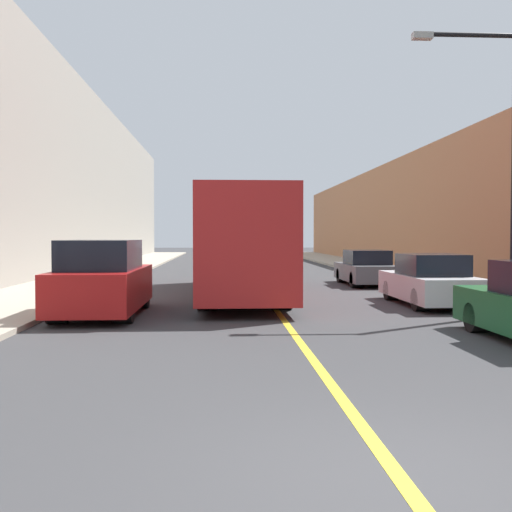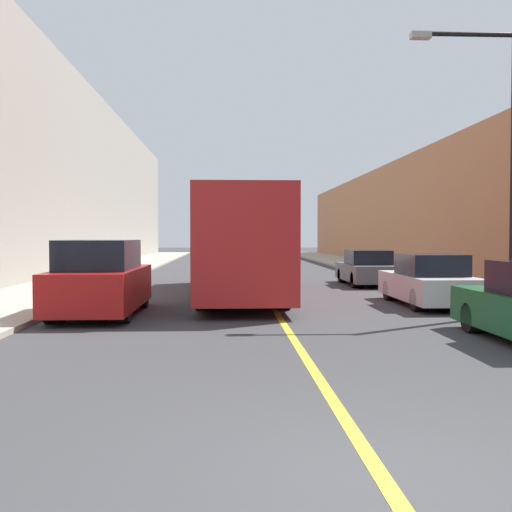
{
  "view_description": "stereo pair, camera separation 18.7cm",
  "coord_description": "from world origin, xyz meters",
  "px_view_note": "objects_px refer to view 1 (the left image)",
  "views": [
    {
      "loc": [
        -1.47,
        -4.68,
        2.01
      ],
      "look_at": [
        -0.29,
        16.2,
        1.32
      ],
      "focal_mm": 42.0,
      "sensor_mm": 36.0,
      "label": 1
    },
    {
      "loc": [
        -1.28,
        -4.69,
        2.01
      ],
      "look_at": [
        -0.29,
        16.2,
        1.32
      ],
      "focal_mm": 42.0,
      "sensor_mm": 36.0,
      "label": 2
    }
  ],
  "objects_px": {
    "car_right_far": "(366,269)",
    "street_lamp_right": "(505,150)",
    "bus": "(240,243)",
    "car_right_mid": "(430,282)",
    "parked_suv_left": "(102,281)"
  },
  "relations": [
    {
      "from": "car_right_far",
      "to": "street_lamp_right",
      "type": "distance_m",
      "value": 10.09
    },
    {
      "from": "car_right_mid",
      "to": "car_right_far",
      "type": "distance_m",
      "value": 7.25
    },
    {
      "from": "bus",
      "to": "street_lamp_right",
      "type": "height_order",
      "value": "street_lamp_right"
    },
    {
      "from": "street_lamp_right",
      "to": "car_right_mid",
      "type": "bearing_deg",
      "value": 119.48
    },
    {
      "from": "car_right_mid",
      "to": "street_lamp_right",
      "type": "height_order",
      "value": "street_lamp_right"
    },
    {
      "from": "parked_suv_left",
      "to": "car_right_mid",
      "type": "distance_m",
      "value": 9.21
    },
    {
      "from": "bus",
      "to": "street_lamp_right",
      "type": "distance_m",
      "value": 8.76
    },
    {
      "from": "car_right_far",
      "to": "street_lamp_right",
      "type": "bearing_deg",
      "value": -82.11
    },
    {
      "from": "parked_suv_left",
      "to": "car_right_far",
      "type": "height_order",
      "value": "parked_suv_left"
    },
    {
      "from": "parked_suv_left",
      "to": "car_right_far",
      "type": "relative_size",
      "value": 1.09
    },
    {
      "from": "bus",
      "to": "street_lamp_right",
      "type": "xyz_separation_m",
      "value": [
        6.59,
        -5.23,
        2.42
      ]
    },
    {
      "from": "car_right_far",
      "to": "street_lamp_right",
      "type": "relative_size",
      "value": 0.62
    },
    {
      "from": "parked_suv_left",
      "to": "street_lamp_right",
      "type": "bearing_deg",
      "value": -2.1
    },
    {
      "from": "bus",
      "to": "car_right_mid",
      "type": "distance_m",
      "value": 6.34
    },
    {
      "from": "car_right_far",
      "to": "street_lamp_right",
      "type": "height_order",
      "value": "street_lamp_right"
    }
  ]
}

